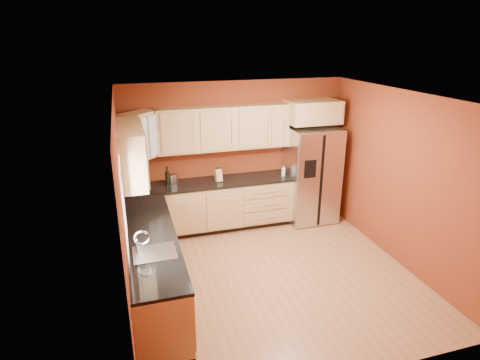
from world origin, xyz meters
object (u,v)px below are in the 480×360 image
at_px(canister_left, 174,179).
at_px(knife_block, 218,175).
at_px(wine_bottle_a, 138,179).
at_px(soap_dispenser, 283,171).
at_px(refrigerator, 311,174).

bearing_deg(canister_left, knife_block, -3.60).
distance_m(wine_bottle_a, knife_block, 1.36).
xyz_separation_m(canister_left, soap_dispenser, (1.96, -0.12, 0.00)).
height_order(canister_left, knife_block, knife_block).
bearing_deg(canister_left, soap_dispenser, -3.41).
distance_m(canister_left, wine_bottle_a, 0.60).
distance_m(canister_left, soap_dispenser, 1.96).
bearing_deg(knife_block, canister_left, 167.64).
xyz_separation_m(wine_bottle_a, knife_block, (1.36, 0.01, -0.08)).
xyz_separation_m(canister_left, knife_block, (0.77, -0.05, 0.01)).
distance_m(refrigerator, canister_left, 2.51).
xyz_separation_m(wine_bottle_a, soap_dispenser, (2.55, -0.06, -0.09)).
height_order(wine_bottle_a, knife_block, wine_bottle_a).
relative_size(canister_left, knife_block, 0.87).
height_order(wine_bottle_a, soap_dispenser, wine_bottle_a).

